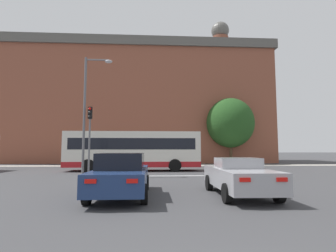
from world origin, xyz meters
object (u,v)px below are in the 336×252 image
object	(u,v)px
car_saloon_left	(121,174)
car_roadster_right	(239,176)
traffic_light_far_left	(108,142)
street_lamp_junction	(89,104)
bus_crossing_lead	(133,150)
pedestrian_waiting	(112,156)
traffic_light_near_left	(90,130)

from	to	relation	value
car_saloon_left	car_roadster_right	size ratio (longest dim) A/B	1.08
traffic_light_far_left	street_lamp_junction	world-z (taller)	street_lamp_junction
street_lamp_junction	traffic_light_far_left	bearing A→B (deg)	92.74
bus_crossing_lead	traffic_light_far_left	size ratio (longest dim) A/B	2.87
car_saloon_left	bus_crossing_lead	xyz separation A→B (m)	(-0.45, 12.11, 0.93)
car_roadster_right	pedestrian_waiting	world-z (taller)	pedestrian_waiting
bus_crossing_lead	pedestrian_waiting	xyz separation A→B (m)	(-2.83, 6.98, -0.66)
car_roadster_right	traffic_light_near_left	size ratio (longest dim) A/B	1.00
traffic_light_near_left	pedestrian_waiting	bearing A→B (deg)	91.37
car_roadster_right	traffic_light_far_left	bearing A→B (deg)	113.53
car_saloon_left	traffic_light_far_left	bearing A→B (deg)	100.77
bus_crossing_lead	traffic_light_near_left	size ratio (longest dim) A/B	2.39
bus_crossing_lead	traffic_light_near_left	xyz separation A→B (m)	(-2.56, -4.54, 1.32)
car_saloon_left	bus_crossing_lead	bearing A→B (deg)	91.89
car_saloon_left	pedestrian_waiting	xyz separation A→B (m)	(-3.28, 19.09, 0.26)
car_saloon_left	traffic_light_near_left	world-z (taller)	traffic_light_near_left
car_saloon_left	street_lamp_junction	distance (m)	9.26
car_roadster_right	pedestrian_waiting	bearing A→B (deg)	112.35
car_saloon_left	car_roadster_right	world-z (taller)	car_saloon_left
car_saloon_left	traffic_light_far_left	distance (m)	19.39
car_saloon_left	pedestrian_waiting	world-z (taller)	pedestrian_waiting
car_roadster_right	street_lamp_junction	distance (m)	11.62
car_roadster_right	car_saloon_left	bearing A→B (deg)	178.97
car_roadster_right	bus_crossing_lead	xyz separation A→B (m)	(-4.83, 12.24, 1.01)
street_lamp_junction	pedestrian_waiting	bearing A→B (deg)	90.68
car_saloon_left	pedestrian_waiting	bearing A→B (deg)	99.53
car_saloon_left	street_lamp_junction	bearing A→B (deg)	111.90
traffic_light_near_left	pedestrian_waiting	xyz separation A→B (m)	(-0.27, 11.52, -1.99)
street_lamp_junction	pedestrian_waiting	xyz separation A→B (m)	(-0.13, 11.35, -3.73)
traffic_light_far_left	pedestrian_waiting	bearing A→B (deg)	19.01
car_roadster_right	traffic_light_near_left	world-z (taller)	traffic_light_near_left
car_saloon_left	traffic_light_near_left	bearing A→B (deg)	111.41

